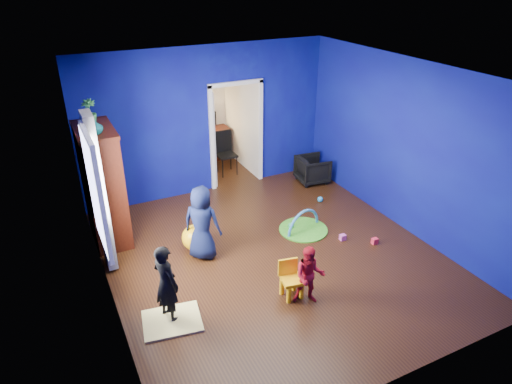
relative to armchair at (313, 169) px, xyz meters
name	(u,v)px	position (x,y,z in m)	size (l,w,h in m)	color
floor	(273,256)	(-2.07, -2.10, -0.28)	(5.00, 5.50, 0.01)	black
ceiling	(277,74)	(-2.07, -2.10, 2.62)	(5.00, 5.50, 0.01)	white
wall_back	(208,122)	(-2.07, 0.65, 1.17)	(5.00, 0.02, 2.90)	#0B096E
wall_front	(408,278)	(-2.07, -4.85, 1.17)	(5.00, 0.02, 2.90)	#0B096E
wall_left	(99,211)	(-4.57, -2.10, 1.17)	(0.02, 5.50, 2.90)	#0B096E
wall_right	(405,147)	(0.43, -2.10, 1.17)	(0.02, 5.50, 2.90)	#0B096E
alcove	(220,115)	(-1.47, 1.53, 0.97)	(1.00, 1.75, 2.50)	silver
armchair	(313,169)	(0.00, 0.00, 0.00)	(0.61, 0.62, 0.57)	black
child_black	(166,283)	(-3.97, -2.73, 0.28)	(0.41, 0.27, 1.12)	black
child_navy	(202,223)	(-3.07, -1.59, 0.33)	(0.60, 0.39, 1.22)	#10163A
toddler_red	(309,276)	(-2.15, -3.27, 0.15)	(0.42, 0.33, 0.87)	red
vase	(95,127)	(-4.29, -0.65, 1.79)	(0.21, 0.21, 0.22)	#0D576F
potted_plant	(89,112)	(-4.29, -0.13, 1.87)	(0.22, 0.22, 0.39)	#338E3E
tv_armoire	(103,186)	(-4.29, -0.35, 0.70)	(0.58, 1.14, 1.96)	#391409
crt_tv	(105,183)	(-4.25, -0.35, 0.74)	(0.46, 0.70, 0.54)	silver
yellow_blanket	(172,321)	(-3.97, -2.83, -0.27)	(0.75, 0.60, 0.03)	#F2E07A
hopper_ball	(195,238)	(-3.12, -1.34, -0.07)	(0.43, 0.43, 0.43)	yellow
kid_chair	(292,281)	(-2.30, -3.07, -0.03)	(0.28, 0.28, 0.50)	yellow
play_mat	(303,229)	(-1.22, -1.62, -0.27)	(0.85, 0.85, 0.02)	green
toy_arch	(303,229)	(-1.22, -1.62, -0.26)	(0.77, 0.77, 0.05)	#3F8CD8
window_left	(94,192)	(-4.56, -1.75, 1.27)	(0.03, 0.95, 1.55)	white
curtain	(100,194)	(-4.44, -1.20, 0.97)	(0.14, 0.42, 2.40)	slate
doorway	(236,136)	(-1.47, 0.65, 0.77)	(1.16, 0.10, 2.10)	white
study_desk	(211,144)	(-1.47, 2.16, 0.09)	(0.88, 0.44, 0.75)	#3D140A
desk_monitor	(208,119)	(-1.47, 2.28, 0.67)	(0.40, 0.05, 0.32)	black
desk_lamp	(197,122)	(-1.75, 2.22, 0.65)	(0.14, 0.14, 0.14)	#FFD88C
folding_chair	(226,154)	(-1.47, 1.20, 0.18)	(0.40, 0.40, 0.92)	black
book_shelf	(206,73)	(-1.47, 2.27, 1.74)	(0.88, 0.24, 0.04)	white
toy_0	(375,241)	(-0.37, -2.52, -0.23)	(0.10, 0.08, 0.10)	#EF273D
toy_1	(320,199)	(-0.35, -0.85, -0.23)	(0.11, 0.11, 0.11)	#289FE5
toy_2	(291,226)	(-1.38, -1.47, -0.23)	(0.11, 0.11, 0.11)	green
toy_3	(343,237)	(-0.79, -2.19, -0.23)	(0.10, 0.08, 0.10)	#D750A4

